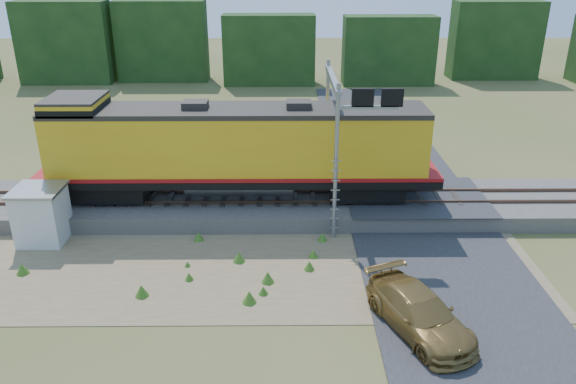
{
  "coord_description": "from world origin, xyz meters",
  "views": [
    {
      "loc": [
        0.3,
        -19.96,
        12.19
      ],
      "look_at": [
        0.5,
        3.0,
        2.4
      ],
      "focal_mm": 35.0,
      "sensor_mm": 36.0,
      "label": 1
    }
  ],
  "objects_px": {
    "locomotive": "(232,148)",
    "shed": "(42,215)",
    "car": "(419,313)",
    "signal_gantry": "(341,112)"
  },
  "relations": [
    {
      "from": "locomotive",
      "to": "signal_gantry",
      "type": "xyz_separation_m",
      "value": [
        5.17,
        -0.67,
        1.96
      ]
    },
    {
      "from": "shed",
      "to": "signal_gantry",
      "type": "distance_m",
      "value": 14.42
    },
    {
      "from": "shed",
      "to": "car",
      "type": "relative_size",
      "value": 0.53
    },
    {
      "from": "shed",
      "to": "signal_gantry",
      "type": "xyz_separation_m",
      "value": [
        13.64,
        2.27,
        4.1
      ]
    },
    {
      "from": "car",
      "to": "locomotive",
      "type": "bearing_deg",
      "value": 104.16
    },
    {
      "from": "locomotive",
      "to": "shed",
      "type": "xyz_separation_m",
      "value": [
        -8.47,
        -2.94,
        -2.14
      ]
    },
    {
      "from": "shed",
      "to": "signal_gantry",
      "type": "height_order",
      "value": "signal_gantry"
    },
    {
      "from": "locomotive",
      "to": "car",
      "type": "distance_m",
      "value": 12.43
    },
    {
      "from": "shed",
      "to": "signal_gantry",
      "type": "bearing_deg",
      "value": 9.52
    },
    {
      "from": "locomotive",
      "to": "signal_gantry",
      "type": "relative_size",
      "value": 2.71
    }
  ]
}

